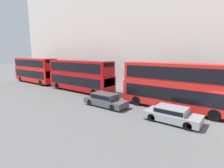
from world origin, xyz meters
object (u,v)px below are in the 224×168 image
object	(u,v)px
bus_second_in_queue	(80,75)
car_hatchback	(105,99)
bus_third_in_queue	(35,69)
pedestrian	(52,77)
car_dark_sedan	(172,114)
bus_leading	(176,84)

from	to	relation	value
bus_second_in_queue	car_hatchback	distance (m)	8.40
bus_third_in_queue	pedestrian	distance (m)	3.38
car_dark_sedan	car_hatchback	size ratio (longest dim) A/B	0.93
car_dark_sedan	pedestrian	world-z (taller)	pedestrian
bus_third_in_queue	car_dark_sedan	size ratio (longest dim) A/B	2.41
bus_second_in_queue	bus_third_in_queue	bearing A→B (deg)	90.00
bus_leading	bus_third_in_queue	world-z (taller)	bus_third_in_queue
car_hatchback	bus_leading	bearing A→B (deg)	-60.35
car_dark_sedan	pedestrian	bearing A→B (deg)	76.42
car_hatchback	pedestrian	xyz separation A→B (m)	(6.11, 18.40, 0.07)
bus_third_in_queue	car_hatchback	world-z (taller)	bus_third_in_queue
car_dark_sedan	car_hatchback	bearing A→B (deg)	90.00
bus_leading	bus_second_in_queue	distance (m)	13.46
bus_third_in_queue	car_hatchback	bearing A→B (deg)	-99.89
car_dark_sedan	pedestrian	size ratio (longest dim) A/B	2.52
bus_third_in_queue	car_dark_sedan	distance (m)	26.66
bus_second_in_queue	car_hatchback	size ratio (longest dim) A/B	2.33
bus_third_in_queue	pedestrian	xyz separation A→B (m)	(2.71, -1.10, -1.70)
bus_leading	bus_second_in_queue	bearing A→B (deg)	90.00
bus_leading	car_hatchback	distance (m)	7.09
bus_third_in_queue	car_hatchback	xyz separation A→B (m)	(-3.40, -19.50, -1.76)
bus_third_in_queue	car_dark_sedan	xyz separation A→B (m)	(-3.40, -26.38, -1.82)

